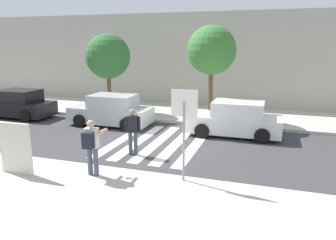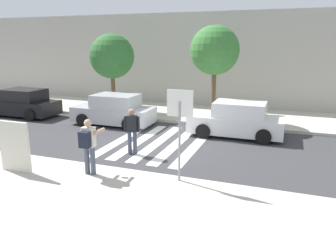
% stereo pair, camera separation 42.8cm
% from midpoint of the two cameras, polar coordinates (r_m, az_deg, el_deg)
% --- Properties ---
extents(ground_plane, '(120.00, 120.00, 0.00)m').
position_cam_midpoint_polar(ground_plane, '(13.58, -1.19, -4.14)').
color(ground_plane, '#38383A').
extents(sidewalk_near, '(60.00, 6.00, 0.14)m').
position_cam_midpoint_polar(sidewalk_near, '(8.53, -17.09, -15.30)').
color(sidewalk_near, beige).
rests_on(sidewalk_near, ground).
extents(sidewalk_far, '(60.00, 4.80, 0.14)m').
position_cam_midpoint_polar(sidewalk_far, '(19.09, 5.37, 1.14)').
color(sidewalk_far, beige).
rests_on(sidewalk_far, ground).
extents(building_facade_far, '(56.00, 4.00, 5.94)m').
position_cam_midpoint_polar(building_facade_far, '(22.98, 8.40, 10.41)').
color(building_facade_far, '#ADA89E').
rests_on(building_facade_far, ground).
extents(crosswalk_stripe_0, '(0.44, 5.20, 0.01)m').
position_cam_midpoint_polar(crosswalk_stripe_0, '(14.38, -6.85, -3.22)').
color(crosswalk_stripe_0, silver).
rests_on(crosswalk_stripe_0, ground).
extents(crosswalk_stripe_1, '(0.44, 5.20, 0.01)m').
position_cam_midpoint_polar(crosswalk_stripe_1, '(14.05, -3.94, -3.55)').
color(crosswalk_stripe_1, silver).
rests_on(crosswalk_stripe_1, ground).
extents(crosswalk_stripe_2, '(0.44, 5.20, 0.01)m').
position_cam_midpoint_polar(crosswalk_stripe_2, '(13.76, -0.88, -3.89)').
color(crosswalk_stripe_2, silver).
rests_on(crosswalk_stripe_2, ground).
extents(crosswalk_stripe_3, '(0.44, 5.20, 0.01)m').
position_cam_midpoint_polar(crosswalk_stripe_3, '(13.50, 2.30, -4.23)').
color(crosswalk_stripe_3, silver).
rests_on(crosswalk_stripe_3, ground).
extents(crosswalk_stripe_4, '(0.44, 5.20, 0.01)m').
position_cam_midpoint_polar(crosswalk_stripe_4, '(13.29, 5.59, -4.58)').
color(crosswalk_stripe_4, silver).
rests_on(crosswalk_stripe_4, ground).
extents(stop_sign, '(0.76, 0.08, 2.67)m').
position_cam_midpoint_polar(stop_sign, '(9.17, 3.41, 0.81)').
color(stop_sign, gray).
rests_on(stop_sign, sidewalk_near).
extents(photographer_with_backpack, '(0.62, 0.87, 1.72)m').
position_cam_midpoint_polar(photographer_with_backpack, '(10.06, -12.51, -3.79)').
color(photographer_with_backpack, '#474C60').
rests_on(photographer_with_backpack, sidewalk_near).
extents(pedestrian_crossing, '(0.56, 0.34, 1.72)m').
position_cam_midpoint_polar(pedestrian_crossing, '(12.12, -5.29, -1.55)').
color(pedestrian_crossing, '#474C60').
rests_on(pedestrian_crossing, ground).
extents(parked_car_black, '(4.10, 1.92, 1.55)m').
position_cam_midpoint_polar(parked_car_black, '(20.19, -23.35, 2.66)').
color(parked_car_black, black).
rests_on(parked_car_black, ground).
extents(parked_car_silver, '(4.10, 1.92, 1.55)m').
position_cam_midpoint_polar(parked_car_silver, '(16.76, -8.65, 1.63)').
color(parked_car_silver, '#B7BABF').
rests_on(parked_car_silver, ground).
extents(parked_car_white, '(4.10, 1.92, 1.55)m').
position_cam_midpoint_polar(parked_car_white, '(14.86, 12.70, -0.04)').
color(parked_car_white, white).
rests_on(parked_car_white, ground).
extents(street_tree_west, '(2.54, 2.54, 4.46)m').
position_cam_midpoint_polar(street_tree_west, '(19.16, -9.09, 10.87)').
color(street_tree_west, brown).
rests_on(street_tree_west, sidewalk_far).
extents(street_tree_center, '(2.48, 2.48, 4.81)m').
position_cam_midpoint_polar(street_tree_center, '(16.99, 8.88, 11.86)').
color(street_tree_center, brown).
rests_on(street_tree_center, sidewalk_far).
extents(advertising_board, '(1.10, 0.11, 1.60)m').
position_cam_midpoint_polar(advertising_board, '(11.11, -24.12, -4.26)').
color(advertising_board, beige).
rests_on(advertising_board, sidewalk_near).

